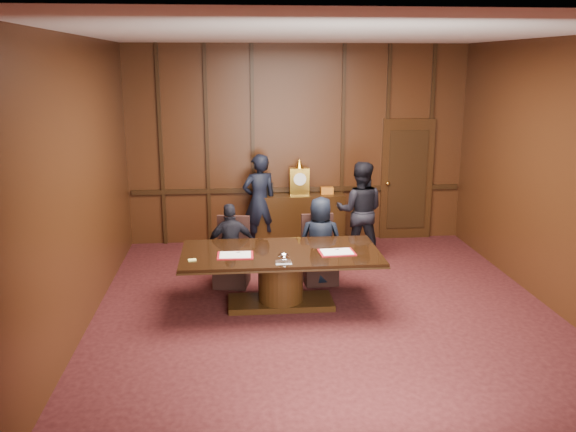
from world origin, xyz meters
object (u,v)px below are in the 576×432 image
Objects in this scene: signatory_right at (321,241)px; witness_left at (259,201)px; signatory_left at (231,245)px; sideboard at (299,217)px; witness_right at (360,211)px; conference_table at (281,269)px.

witness_left is (-0.80, 1.90, 0.18)m from signatory_right.
signatory_left is at bearing 8.27° from signatory_right.
witness_left is at bearing -167.42° from sideboard.
witness_right is (0.81, 1.10, 0.16)m from signatory_right.
witness_left is at bearing -58.84° from signatory_right.
sideboard is 1.23× the size of signatory_right.
sideboard reaches higher than signatory_left.
conference_table is at bearing 59.17° from signatory_right.
witness_left is (-0.15, 2.70, 0.32)m from conference_table.
sideboard reaches higher than conference_table.
witness_right is (1.61, -0.80, -0.02)m from witness_left.
sideboard is 2.07m from signatory_right.
conference_table is at bearing 121.20° from signatory_left.
signatory_right is (1.30, 0.00, 0.03)m from signatory_left.
sideboard is 0.98× the size of witness_right.
sideboard is at bearing -128.46° from signatory_left.
witness_left is 1.02× the size of witness_right.
witness_right is at bearing -160.38° from signatory_left.
conference_table is 1.58× the size of witness_left.
signatory_right is 1.37m from witness_right.
witness_left is 1.80m from witness_right.
signatory_right is (0.65, 0.80, 0.14)m from conference_table.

